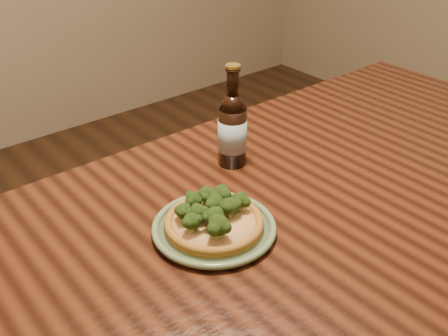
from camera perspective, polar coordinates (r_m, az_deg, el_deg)
table at (r=1.34m, az=11.55°, el=-4.63°), size 1.60×0.90×0.75m
plate at (r=1.09m, az=-1.09°, el=-6.53°), size 0.26×0.26×0.02m
pizza at (r=1.08m, az=-1.15°, el=-5.56°), size 0.21×0.21×0.07m
beer_bottle at (r=1.29m, az=0.92°, el=4.27°), size 0.07×0.07×0.26m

